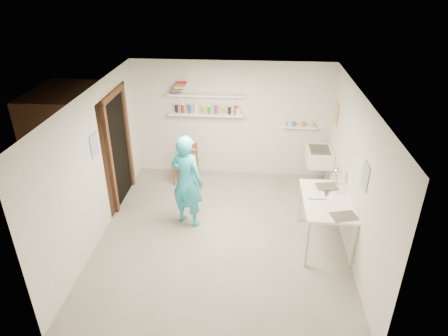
# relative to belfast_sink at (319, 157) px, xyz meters

# --- Properties ---
(floor) EXTENTS (4.00, 4.50, 0.02)m
(floor) POSITION_rel_belfast_sink_xyz_m (-1.75, -1.70, -0.71)
(floor) COLOR slate
(floor) RESTS_ON ground
(ceiling) EXTENTS (4.00, 4.50, 0.02)m
(ceiling) POSITION_rel_belfast_sink_xyz_m (-1.75, -1.70, 1.71)
(ceiling) COLOR silver
(ceiling) RESTS_ON wall_back
(wall_back) EXTENTS (4.00, 0.02, 2.40)m
(wall_back) POSITION_rel_belfast_sink_xyz_m (-1.75, 0.56, 0.50)
(wall_back) COLOR silver
(wall_back) RESTS_ON ground
(wall_front) EXTENTS (4.00, 0.02, 2.40)m
(wall_front) POSITION_rel_belfast_sink_xyz_m (-1.75, -3.96, 0.50)
(wall_front) COLOR silver
(wall_front) RESTS_ON ground
(wall_left) EXTENTS (0.02, 4.50, 2.40)m
(wall_left) POSITION_rel_belfast_sink_xyz_m (-3.76, -1.70, 0.50)
(wall_left) COLOR silver
(wall_left) RESTS_ON ground
(wall_right) EXTENTS (0.02, 4.50, 2.40)m
(wall_right) POSITION_rel_belfast_sink_xyz_m (0.26, -1.70, 0.50)
(wall_right) COLOR silver
(wall_right) RESTS_ON ground
(doorway_recess) EXTENTS (0.02, 0.90, 2.00)m
(doorway_recess) POSITION_rel_belfast_sink_xyz_m (-3.74, -0.65, 0.30)
(doorway_recess) COLOR black
(doorway_recess) RESTS_ON wall_left
(corridor_box) EXTENTS (1.40, 1.50, 2.10)m
(corridor_box) POSITION_rel_belfast_sink_xyz_m (-4.45, -0.65, 0.35)
(corridor_box) COLOR brown
(corridor_box) RESTS_ON ground
(door_lintel) EXTENTS (0.06, 1.05, 0.10)m
(door_lintel) POSITION_rel_belfast_sink_xyz_m (-3.72, -0.65, 1.35)
(door_lintel) COLOR brown
(door_lintel) RESTS_ON wall_left
(door_jamb_near) EXTENTS (0.06, 0.10, 2.00)m
(door_jamb_near) POSITION_rel_belfast_sink_xyz_m (-3.72, -1.15, 0.30)
(door_jamb_near) COLOR brown
(door_jamb_near) RESTS_ON ground
(door_jamb_far) EXTENTS (0.06, 0.10, 2.00)m
(door_jamb_far) POSITION_rel_belfast_sink_xyz_m (-3.72, -0.15, 0.30)
(door_jamb_far) COLOR brown
(door_jamb_far) RESTS_ON ground
(shelf_lower) EXTENTS (1.50, 0.22, 0.03)m
(shelf_lower) POSITION_rel_belfast_sink_xyz_m (-2.25, 0.43, 0.65)
(shelf_lower) COLOR white
(shelf_lower) RESTS_ON wall_back
(shelf_upper) EXTENTS (1.50, 0.22, 0.03)m
(shelf_upper) POSITION_rel_belfast_sink_xyz_m (-2.25, 0.43, 1.05)
(shelf_upper) COLOR white
(shelf_upper) RESTS_ON wall_back
(ledge_shelf) EXTENTS (0.70, 0.14, 0.03)m
(ledge_shelf) POSITION_rel_belfast_sink_xyz_m (-0.40, 0.47, 0.42)
(ledge_shelf) COLOR white
(ledge_shelf) RESTS_ON wall_back
(poster_left) EXTENTS (0.01, 0.28, 0.36)m
(poster_left) POSITION_rel_belfast_sink_xyz_m (-3.74, -1.65, 0.85)
(poster_left) COLOR #334C7F
(poster_left) RESTS_ON wall_left
(poster_right_a) EXTENTS (0.01, 0.34, 0.42)m
(poster_right_a) POSITION_rel_belfast_sink_xyz_m (0.24, 0.10, 0.85)
(poster_right_a) COLOR #995933
(poster_right_a) RESTS_ON wall_right
(poster_right_b) EXTENTS (0.01, 0.30, 0.38)m
(poster_right_b) POSITION_rel_belfast_sink_xyz_m (0.24, -2.25, 0.80)
(poster_right_b) COLOR #3F724C
(poster_right_b) RESTS_ON wall_right
(belfast_sink) EXTENTS (0.48, 0.60, 0.30)m
(belfast_sink) POSITION_rel_belfast_sink_xyz_m (0.00, 0.00, 0.00)
(belfast_sink) COLOR white
(belfast_sink) RESTS_ON wall_right
(man) EXTENTS (0.71, 0.61, 1.64)m
(man) POSITION_rel_belfast_sink_xyz_m (-2.36, -1.39, 0.12)
(man) COLOR #28A6C8
(man) RESTS_ON ground
(wall_clock) EXTENTS (0.28, 0.15, 0.30)m
(wall_clock) POSITION_rel_belfast_sink_xyz_m (-2.45, -1.19, 0.39)
(wall_clock) COLOR beige
(wall_clock) RESTS_ON man
(wooden_chair) EXTENTS (0.52, 0.51, 0.92)m
(wooden_chair) POSITION_rel_belfast_sink_xyz_m (-2.64, 0.00, -0.24)
(wooden_chair) COLOR brown
(wooden_chair) RESTS_ON ground
(work_table) EXTENTS (0.75, 1.24, 0.83)m
(work_table) POSITION_rel_belfast_sink_xyz_m (-0.11, -1.79, -0.29)
(work_table) COLOR white
(work_table) RESTS_ON ground
(desk_lamp) EXTENTS (0.16, 0.16, 0.16)m
(desk_lamp) POSITION_rel_belfast_sink_xyz_m (0.10, -1.29, 0.35)
(desk_lamp) COLOR silver
(desk_lamp) RESTS_ON work_table
(spray_cans) EXTENTS (1.32, 0.06, 0.17)m
(spray_cans) POSITION_rel_belfast_sink_xyz_m (-2.25, 0.43, 0.75)
(spray_cans) COLOR black
(spray_cans) RESTS_ON shelf_lower
(book_stack) EXTENTS (0.32, 0.14, 0.22)m
(book_stack) POSITION_rel_belfast_sink_xyz_m (-2.78, 0.43, 1.18)
(book_stack) COLOR red
(book_stack) RESTS_ON shelf_upper
(ledge_pots) EXTENTS (0.48, 0.07, 0.09)m
(ledge_pots) POSITION_rel_belfast_sink_xyz_m (-0.40, 0.47, 0.48)
(ledge_pots) COLOR silver
(ledge_pots) RESTS_ON ledge_shelf
(papers) EXTENTS (0.30, 0.22, 0.03)m
(papers) POSITION_rel_belfast_sink_xyz_m (-0.11, -1.79, 0.14)
(papers) COLOR silver
(papers) RESTS_ON work_table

